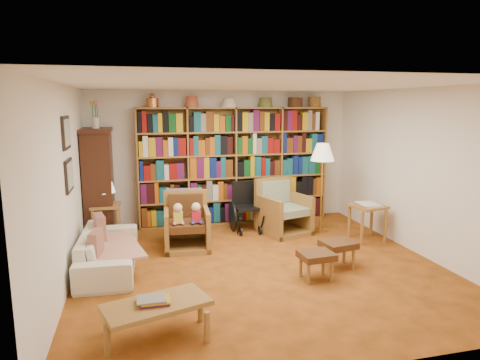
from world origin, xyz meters
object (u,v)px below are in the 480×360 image
object	(u,v)px
coffee_table	(157,307)
footstool_b	(338,246)
armchair_sage	(282,212)
side_table_papers	(368,211)
armchair_leather	(186,224)
sofa	(109,250)
side_table_lamp	(106,213)
wheelchair	(245,208)
footstool_a	(316,257)
floor_lamp	(322,156)

from	to	relation	value
coffee_table	footstool_b	bearing A→B (deg)	25.88
armchair_sage	side_table_papers	world-z (taller)	armchair_sage
armchair_leather	sofa	bearing A→B (deg)	-150.46
side_table_papers	side_table_lamp	bearing A→B (deg)	166.32
wheelchair	footstool_a	xyz separation A→B (m)	(0.33, -2.39, -0.10)
wheelchair	coffee_table	size ratio (longest dim) A/B	0.79
armchair_sage	floor_lamp	distance (m)	1.22
floor_lamp	footstool_b	xyz separation A→B (m)	(-0.50, -1.68, -1.06)
floor_lamp	side_table_papers	size ratio (longest dim) A/B	2.51
armchair_sage	side_table_lamp	bearing A→B (deg)	175.91
side_table_lamp	footstool_a	bearing A→B (deg)	-40.60
side_table_papers	coffee_table	bearing A→B (deg)	-147.98
footstool_a	coffee_table	xyz separation A→B (m)	(-2.09, -0.93, 0.02)
side_table_papers	armchair_leather	bearing A→B (deg)	172.40
side_table_lamp	coffee_table	bearing A→B (deg)	-78.84
side_table_lamp	wheelchair	distance (m)	2.41
wheelchair	floor_lamp	world-z (taller)	floor_lamp
wheelchair	footstool_b	size ratio (longest dim) A/B	1.74
floor_lamp	footstool_b	bearing A→B (deg)	-106.55
floor_lamp	footstool_a	size ratio (longest dim) A/B	3.49
sofa	side_table_lamp	xyz separation A→B (m)	(-0.10, 1.29, 0.21)
armchair_leather	side_table_lamp	bearing A→B (deg)	153.24
footstool_a	footstool_b	size ratio (longest dim) A/B	0.90
footstool_b	coffee_table	world-z (taller)	coffee_table
sofa	armchair_leather	distance (m)	1.33
armchair_leather	armchair_sage	xyz separation A→B (m)	(1.76, 0.42, -0.01)
floor_lamp	footstool_a	bearing A→B (deg)	-115.88
sofa	side_table_lamp	distance (m)	1.31
side_table_papers	sofa	bearing A→B (deg)	-176.45
sofa	side_table_papers	bearing A→B (deg)	-83.85
side_table_lamp	footstool_b	size ratio (longest dim) A/B	1.23
armchair_leather	side_table_papers	bearing A→B (deg)	-7.60
armchair_sage	wheelchair	distance (m)	0.67
sofa	coffee_table	size ratio (longest dim) A/B	1.64
armchair_sage	footstool_b	bearing A→B (deg)	-84.25
armchair_sage	footstool_a	distance (m)	2.15
footstool_a	footstool_b	distance (m)	0.56
side_table_lamp	footstool_b	bearing A→B (deg)	-32.43
side_table_papers	armchair_sage	bearing A→B (deg)	146.18
floor_lamp	footstool_b	size ratio (longest dim) A/B	3.13
footstool_a	footstool_b	xyz separation A→B (m)	(0.47, 0.31, 0.01)
footstool_b	coffee_table	xyz separation A→B (m)	(-2.56, -1.24, 0.01)
wheelchair	side_table_papers	size ratio (longest dim) A/B	1.39
side_table_lamp	coffee_table	size ratio (longest dim) A/B	0.56
armchair_leather	coffee_table	bearing A→B (deg)	-102.98
floor_lamp	side_table_lamp	bearing A→B (deg)	174.54
coffee_table	floor_lamp	bearing A→B (deg)	43.71
side_table_lamp	footstool_a	xyz separation A→B (m)	(2.74, -2.34, -0.18)
armchair_leather	footstool_b	world-z (taller)	armchair_leather
side_table_lamp	floor_lamp	world-z (taller)	floor_lamp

